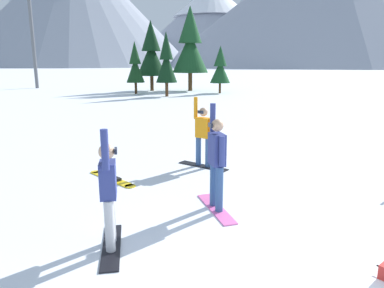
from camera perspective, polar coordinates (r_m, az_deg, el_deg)
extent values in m
plane|color=white|center=(5.39, 18.94, -20.40)|extent=(800.00, 800.00, 0.00)
cube|color=black|center=(6.14, -12.57, -15.46)|extent=(0.75, 1.49, 0.02)
cylinder|color=#B7B7BC|center=(6.09, -12.70, -11.22)|extent=(0.15, 0.15, 0.83)
cylinder|color=#B7B7BC|center=(5.80, -12.86, -12.51)|extent=(0.15, 0.15, 0.83)
cube|color=navy|center=(5.70, -13.12, -5.49)|extent=(0.36, 0.46, 0.56)
cylinder|color=navy|center=(5.95, -12.98, -4.78)|extent=(0.11, 0.11, 0.58)
cylinder|color=navy|center=(5.30, -13.58, -0.92)|extent=(0.11, 0.11, 0.60)
sphere|color=tan|center=(5.57, -13.36, -1.18)|extent=(0.24, 0.24, 0.24)
cube|color=black|center=(5.56, -11.92, -1.03)|extent=(0.09, 0.17, 0.08)
cube|color=pink|center=(7.38, 3.81, -10.10)|extent=(0.94, 1.53, 0.02)
cylinder|color=#335184|center=(7.07, 4.32, -7.14)|extent=(0.15, 0.15, 0.90)
cylinder|color=#335184|center=(7.36, 3.43, -6.32)|extent=(0.15, 0.15, 0.90)
cube|color=navy|center=(7.00, 3.96, -0.85)|extent=(0.39, 0.46, 0.62)
cylinder|color=navy|center=(6.76, 4.74, -1.18)|extent=(0.11, 0.11, 0.58)
cylinder|color=navy|center=(7.12, 3.29, 4.01)|extent=(0.11, 0.11, 0.60)
sphere|color=tan|center=(6.90, 4.02, 2.95)|extent=(0.24, 0.24, 0.24)
cube|color=black|center=(6.85, 2.92, 2.98)|extent=(0.11, 0.17, 0.08)
cube|color=black|center=(10.19, 1.76, -3.50)|extent=(1.49, 0.93, 0.02)
cylinder|color=#335184|center=(10.00, 2.53, -1.35)|extent=(0.15, 0.15, 0.81)
cylinder|color=#335184|center=(10.17, 1.03, -1.09)|extent=(0.15, 0.15, 0.81)
cube|color=orange|center=(9.94, 1.80, 2.59)|extent=(0.47, 0.39, 0.55)
cylinder|color=orange|center=(9.80, 3.06, 2.35)|extent=(0.11, 0.11, 0.58)
cylinder|color=orange|center=(10.00, 0.58, 5.72)|extent=(0.11, 0.11, 0.60)
sphere|color=tan|center=(9.87, 1.82, 5.08)|extent=(0.24, 0.24, 0.24)
cube|color=black|center=(9.75, 1.35, 5.05)|extent=(0.17, 0.11, 0.08)
cube|color=yellow|center=(9.34, -12.54, -5.37)|extent=(1.43, 1.12, 0.02)
cylinder|color=yellow|center=(9.98, -14.99, -4.31)|extent=(0.36, 0.36, 0.02)
cylinder|color=yellow|center=(8.72, -9.73, -6.58)|extent=(0.36, 0.36, 0.02)
cube|color=black|center=(9.51, -13.32, -4.77)|extent=(0.24, 0.23, 0.07)
cube|color=black|center=(9.13, -11.75, -5.44)|extent=(0.24, 0.23, 0.07)
cylinder|color=black|center=(5.93, 27.67, -16.82)|extent=(0.11, 0.10, 0.02)
cylinder|color=#472D19|center=(36.26, -0.28, 9.81)|extent=(0.40, 0.40, 1.78)
cone|color=#194723|center=(36.21, -0.29, 14.20)|extent=(3.51, 3.51, 3.78)
cone|color=#194723|center=(36.36, -0.29, 18.37)|extent=(2.28, 2.28, 3.46)
cylinder|color=#472D19|center=(33.18, -8.84, 8.70)|extent=(0.23, 0.23, 1.02)
cone|color=#143819|center=(33.11, -8.93, 11.45)|extent=(1.62, 1.62, 2.16)
cone|color=#143819|center=(33.11, -9.03, 14.06)|extent=(1.06, 1.06, 1.98)
cylinder|color=#472D19|center=(36.49, -6.34, 9.52)|extent=(0.34, 0.34, 1.48)
cone|color=black|center=(36.43, -6.43, 13.17)|extent=(2.88, 2.88, 3.16)
cone|color=black|center=(36.51, -6.52, 16.64)|extent=(1.87, 1.87, 2.89)
cylinder|color=#472D19|center=(33.57, 4.42, 8.80)|extent=(0.21, 0.21, 0.94)
cone|color=#194723|center=(33.49, 4.46, 11.30)|extent=(1.84, 1.84, 2.00)
cone|color=#194723|center=(33.48, 4.51, 13.70)|extent=(1.20, 1.20, 1.83)
cylinder|color=#472D19|center=(30.44, -4.00, 8.58)|extent=(0.26, 0.26, 1.16)
cone|color=black|center=(30.36, -4.05, 11.99)|extent=(1.74, 1.74, 2.46)
cone|color=black|center=(30.38, -4.11, 15.25)|extent=(1.13, 1.13, 2.26)
cylinder|color=#595B60|center=(43.25, -23.85, 15.17)|extent=(0.36, 0.36, 10.70)
cone|color=#8C93A3|center=(216.19, -17.90, 20.11)|extent=(125.22, 125.22, 63.75)
cone|color=#9EA3B2|center=(266.73, 3.15, 18.15)|extent=(122.39, 122.39, 53.93)
cone|color=white|center=(268.67, 3.20, 21.59)|extent=(55.08, 55.08, 21.57)
cone|color=#9EA3B2|center=(221.01, 20.51, 20.55)|extent=(179.82, 179.82, 69.83)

